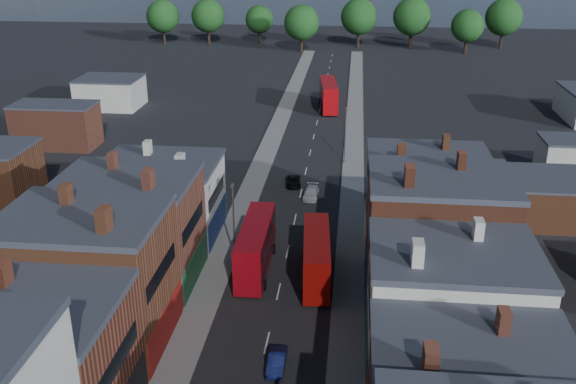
% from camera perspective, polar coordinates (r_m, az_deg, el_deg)
% --- Properties ---
extents(pavement_west, '(3.00, 200.00, 0.12)m').
position_cam_1_polar(pavement_west, '(84.05, -3.15, 0.63)').
color(pavement_west, gray).
rests_on(pavement_west, ground).
extents(pavement_east, '(3.00, 200.00, 0.12)m').
position_cam_1_polar(pavement_east, '(83.07, 5.75, 0.28)').
color(pavement_east, gray).
rests_on(pavement_east, ground).
extents(lamp_post_2, '(0.25, 0.70, 8.12)m').
position_cam_1_polar(lamp_post_2, '(63.91, -4.87, -2.16)').
color(lamp_post_2, slate).
rests_on(lamp_post_2, ground).
extents(lamp_post_3, '(0.25, 0.70, 8.12)m').
position_cam_1_polar(lamp_post_3, '(90.97, 5.11, 5.38)').
color(lamp_post_3, slate).
rests_on(lamp_post_3, ground).
extents(bus_0, '(2.96, 11.34, 4.89)m').
position_cam_1_polar(bus_0, '(62.45, -2.89, -4.83)').
color(bus_0, '#A20913').
rests_on(bus_0, ground).
extents(bus_1, '(3.25, 10.79, 4.59)m').
position_cam_1_polar(bus_1, '(60.92, 2.54, -5.73)').
color(bus_1, '#9D0B08').
rests_on(bus_1, ground).
extents(bus_2, '(4.08, 12.15, 5.15)m').
position_cam_1_polar(bus_2, '(119.87, 3.62, 8.64)').
color(bus_2, '#A8070C').
rests_on(bus_2, ground).
extents(car_1, '(1.31, 3.70, 1.22)m').
position_cam_1_polar(car_1, '(50.54, -1.00, -14.81)').
color(car_1, '#131B54').
rests_on(car_1, ground).
extents(car_2, '(2.30, 4.17, 1.11)m').
position_cam_1_polar(car_2, '(83.73, 0.49, 0.94)').
color(car_2, black).
rests_on(car_2, ground).
extents(car_3, '(1.89, 4.34, 1.24)m').
position_cam_1_polar(car_3, '(80.05, 2.07, -0.06)').
color(car_3, silver).
rests_on(car_3, ground).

